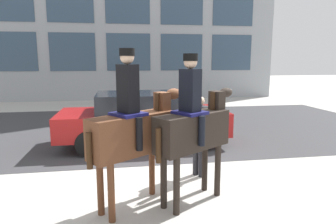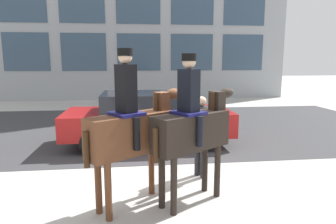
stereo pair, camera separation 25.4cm
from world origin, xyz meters
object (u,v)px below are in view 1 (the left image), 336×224
pedestrian_bystander (199,130)px  mounted_horse_lead (134,129)px  street_car_near_lane (142,118)px  mounted_horse_companion (194,127)px

pedestrian_bystander → mounted_horse_lead: bearing=-0.2°
pedestrian_bystander → street_car_near_lane: (-0.99, 2.66, -0.21)m
mounted_horse_lead → street_car_near_lane: (0.43, 3.79, -0.54)m
mounted_horse_lead → street_car_near_lane: bearing=48.6°
mounted_horse_lead → pedestrian_bystander: bearing=3.6°
mounted_horse_companion → pedestrian_bystander: mounted_horse_companion is taller
pedestrian_bystander → street_car_near_lane: 2.85m
pedestrian_bystander → street_car_near_lane: size_ratio=0.36×
mounted_horse_companion → pedestrian_bystander: size_ratio=1.49×
mounted_horse_lead → mounted_horse_companion: mounted_horse_lead is taller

